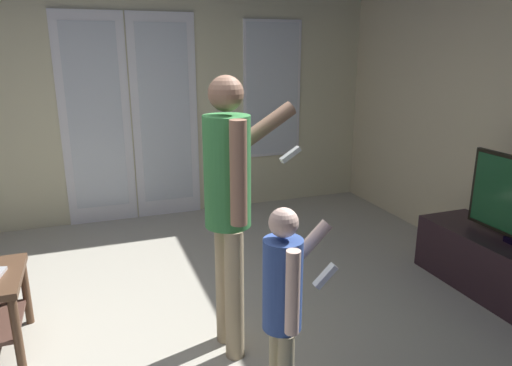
% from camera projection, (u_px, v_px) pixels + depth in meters
% --- Properties ---
extents(wall_back_with_doors, '(6.08, 0.09, 2.82)m').
position_uv_depth(wall_back_with_doors, '(102.00, 90.00, 4.65)').
color(wall_back_with_doors, beige).
rests_on(wall_back_with_doors, ground_plane).
extents(person_adult, '(0.66, 0.46, 1.63)m').
position_uv_depth(person_adult, '(230.00, 194.00, 2.59)').
color(person_adult, tan).
rests_on(person_adult, ground_plane).
extents(person_child, '(0.42, 0.30, 1.11)m').
position_uv_depth(person_child, '(284.00, 302.00, 2.08)').
color(person_child, tan).
rests_on(person_child, ground_plane).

